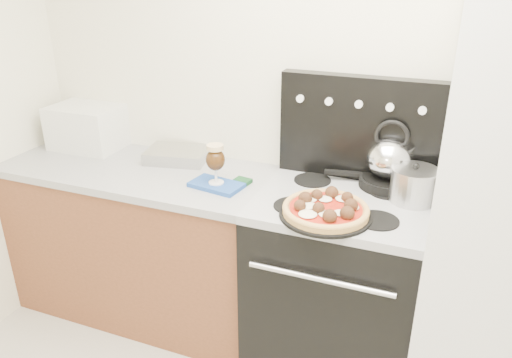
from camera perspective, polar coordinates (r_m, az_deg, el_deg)
The scene contains 15 objects.
room_shell at distance 1.39m, azimuth -0.37°, elevation -4.40°, with size 3.52×3.01×2.52m.
base_cabinet at distance 2.92m, azimuth -12.56°, elevation -7.20°, with size 1.45×0.60×0.86m, color brown.
countertop at distance 2.73m, azimuth -13.39°, elevation 0.96°, with size 1.48×0.63×0.04m, color #A5A5A8.
stove_body at distance 2.52m, azimuth 9.05°, elevation -12.12°, with size 0.76×0.65×0.88m, color black.
cooktop at distance 2.29m, azimuth 9.78°, elevation -2.72°, with size 0.76×0.65×0.04m, color #ADADB2.
backguard at distance 2.44m, azimuth 11.62°, elevation 5.68°, with size 0.76×0.08×0.50m, color black.
toaster_oven at distance 3.05m, azimuth -18.70°, elevation 5.68°, with size 0.39×0.29×0.25m, color silver.
foil_sheet at distance 2.76m, azimuth -8.98°, elevation 2.75°, with size 0.32×0.24×0.06m, color silver.
oven_mitt at distance 2.41m, azimuth -4.56°, elevation -0.69°, with size 0.25×0.14×0.02m, color #224BA1.
beer_glass at distance 2.37m, azimuth -4.64°, elevation 1.74°, with size 0.09×0.09×0.20m, color #361E0A, non-canonical shape.
pizza_pan at distance 2.12m, azimuth 7.93°, elevation -4.04°, with size 0.39×0.39×0.01m, color black.
pizza at distance 2.10m, azimuth 7.98°, elevation -3.27°, with size 0.36×0.36×0.05m, color tan, non-canonical shape.
skillet at distance 2.44m, azimuth 14.68°, elevation -0.36°, with size 0.26×0.26×0.05m, color black.
tea_kettle at distance 2.38m, azimuth 15.03°, elevation 2.73°, with size 0.21×0.21×0.24m, color white, non-canonical shape.
stock_pot at distance 2.30m, azimuth 17.53°, elevation -0.78°, with size 0.20×0.20×0.15m, color #BEBEBE.
Camera 1 is at (0.46, -0.84, 1.91)m, focal length 35.00 mm.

